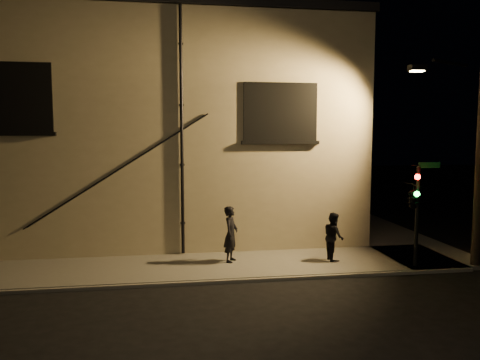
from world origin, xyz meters
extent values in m
plane|color=black|center=(0.00, 0.00, 0.00)|extent=(90.00, 90.00, 0.00)
cube|color=#5A5751|center=(-3.00, 1.50, 0.06)|extent=(20.00, 3.00, 0.12)
cube|color=#5A5751|center=(6.50, 8.00, 0.06)|extent=(3.00, 16.00, 0.12)
cube|color=tan|center=(-3.00, 9.00, 4.25)|extent=(16.00, 12.00, 8.50)
cube|color=black|center=(-3.00, 9.00, 8.65)|extent=(16.20, 12.20, 0.30)
cube|color=black|center=(-7.00, 2.98, 5.40)|extent=(2.20, 0.10, 2.20)
cube|color=black|center=(-7.00, 3.00, 5.40)|extent=(1.98, 0.05, 1.98)
cube|color=black|center=(1.60, 2.98, 5.00)|extent=(2.60, 0.10, 2.00)
cube|color=#A5B28C|center=(1.60, 3.00, 5.00)|extent=(2.38, 0.05, 1.78)
cylinder|color=black|center=(-1.80, 2.92, 4.31)|extent=(0.11, 0.11, 8.30)
cylinder|color=black|center=(-4.00, 2.95, 3.00)|extent=(5.96, 0.04, 3.75)
cylinder|color=black|center=(-3.88, 2.95, 3.06)|extent=(5.96, 0.04, 3.75)
imported|color=black|center=(-0.30, 1.76, 1.02)|extent=(0.67, 0.78, 1.81)
imported|color=black|center=(3.04, 1.43, 0.91)|extent=(0.60, 0.77, 1.57)
cylinder|color=black|center=(5.35, 0.39, 1.68)|extent=(0.12, 0.12, 3.12)
imported|color=black|center=(5.13, 0.27, 2.34)|extent=(0.56, 1.90, 0.76)
sphere|color=#FF140C|center=(5.15, 0.09, 2.95)|extent=(0.17, 0.17, 0.17)
sphere|color=#14FF3F|center=(5.15, 0.09, 2.43)|extent=(0.17, 0.17, 0.17)
cube|color=#0C4C1E|center=(5.70, 0.39, 3.28)|extent=(0.70, 0.03, 0.18)
cylinder|color=black|center=(6.49, 0.76, 6.45)|extent=(1.76, 0.96, 0.10)
cube|color=black|center=(5.69, 1.31, 6.35)|extent=(0.55, 0.28, 0.18)
cube|color=#FFC672|center=(5.69, 1.31, 6.25)|extent=(0.42, 0.20, 0.04)
camera|label=1|loc=(-2.28, -12.92, 4.26)|focal=35.00mm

